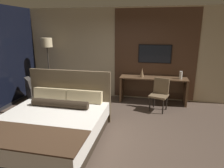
# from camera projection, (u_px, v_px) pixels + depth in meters

# --- Properties ---
(ground_plane) EXTENTS (16.00, 16.00, 0.00)m
(ground_plane) POSITION_uv_depth(u_px,v_px,m) (98.00, 136.00, 4.20)
(ground_plane) COLOR #4C3D33
(wall_back_tv_panel) EXTENTS (7.20, 0.09, 2.80)m
(wall_back_tv_panel) POSITION_uv_depth(u_px,v_px,m) (125.00, 54.00, 6.23)
(wall_back_tv_panel) COLOR #BCAD8E
(wall_back_tv_panel) RESTS_ON ground_plane
(bed) EXTENTS (2.01, 2.23, 1.23)m
(bed) POSITION_uv_depth(u_px,v_px,m) (51.00, 125.00, 3.99)
(bed) COLOR #33281E
(bed) RESTS_ON ground_plane
(desk) EXTENTS (1.95, 0.54, 0.78)m
(desk) POSITION_uv_depth(u_px,v_px,m) (153.00, 85.00, 6.01)
(desk) COLOR brown
(desk) RESTS_ON ground_plane
(tv) EXTENTS (0.98, 0.04, 0.55)m
(tv) POSITION_uv_depth(u_px,v_px,m) (155.00, 54.00, 5.97)
(tv) COLOR black
(desk_chair) EXTENTS (0.56, 0.56, 0.87)m
(desk_chair) POSITION_uv_depth(u_px,v_px,m) (160.00, 92.00, 5.43)
(desk_chair) COLOR brown
(desk_chair) RESTS_ON ground_plane
(armchair_by_window) EXTENTS (0.97, 0.97, 0.79)m
(armchair_by_window) POSITION_uv_depth(u_px,v_px,m) (39.00, 93.00, 6.08)
(armchair_by_window) COLOR #47423D
(armchair_by_window) RESTS_ON ground_plane
(floor_lamp) EXTENTS (0.34, 0.34, 1.89)m
(floor_lamp) POSITION_uv_depth(u_px,v_px,m) (47.00, 48.00, 6.25)
(floor_lamp) COLOR #282623
(floor_lamp) RESTS_ON ground_plane
(vase_tall) EXTENTS (0.08, 0.08, 0.22)m
(vase_tall) POSITION_uv_depth(u_px,v_px,m) (181.00, 75.00, 5.68)
(vase_tall) COLOR silver
(vase_tall) RESTS_ON desk
(vase_short) EXTENTS (0.13, 0.13, 0.26)m
(vase_short) POSITION_uv_depth(u_px,v_px,m) (142.00, 73.00, 5.90)
(vase_short) COLOR #846647
(vase_short) RESTS_ON desk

